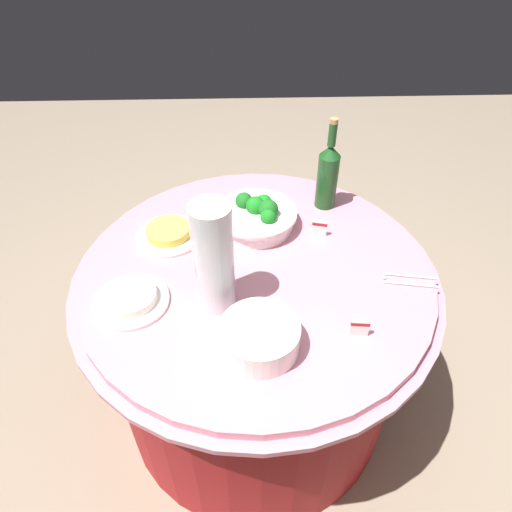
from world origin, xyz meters
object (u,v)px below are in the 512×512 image
Objects in this scene: plate_stack at (262,337)px; decorative_fruit_vase at (214,264)px; food_plate_fried_egg at (169,233)px; wine_bottle at (328,174)px; food_plate_rice at (131,299)px; label_placard_front at (360,327)px; broccoli_bowl at (257,216)px; serving_tongs at (409,280)px; label_placard_mid at (320,227)px.

plate_stack is 0.23m from decorative_fruit_vase.
decorative_fruit_vase is 1.55× the size of food_plate_fried_egg.
wine_bottle is at bearing -162.79° from food_plate_fried_egg.
wine_bottle is 0.79m from food_plate_rice.
decorative_fruit_vase reaches higher than food_plate_fried_egg.
wine_bottle is at bearing -128.91° from decorative_fruit_vase.
food_plate_fried_egg is at bearing 17.21° from wine_bottle.
label_placard_front is (-0.56, 0.43, 0.01)m from food_plate_fried_egg.
broccoli_bowl is at bearing -62.02° from label_placard_front.
decorative_fruit_vase is 1.55× the size of food_plate_rice.
food_plate_fried_egg is at bearing 10.18° from broccoli_bowl.
broccoli_bowl is at bearing 24.91° from wine_bottle.
serving_tongs is 0.83m from food_plate_rice.
broccoli_bowl is 0.82× the size of decorative_fruit_vase.
serving_tongs is 0.34m from label_placard_mid.
plate_stack is 1.25× the size of serving_tongs.
label_placard_mid is (0.05, -0.43, 0.00)m from label_placard_front.
decorative_fruit_vase is at bearing -53.27° from plate_stack.
serving_tongs is (-0.46, -0.23, -0.04)m from plate_stack.
plate_stack is 0.95× the size of food_plate_rice.
label_placard_mid is (-0.21, 0.06, -0.01)m from broccoli_bowl.
decorative_fruit_vase is 0.28m from food_plate_rice.
food_plate_fried_egg is at bearing -60.38° from decorative_fruit_vase.
food_plate_rice reaches higher than serving_tongs.
wine_bottle is at bearing -155.09° from broccoli_bowl.
food_plate_rice is (0.83, 0.06, 0.01)m from serving_tongs.
plate_stack reaches higher than serving_tongs.
label_placard_front is at bearing 142.15° from food_plate_fried_egg.
decorative_fruit_vase is at bearing 179.11° from food_plate_rice.
food_plate_fried_egg is 0.51m from label_placard_mid.
broccoli_bowl reaches higher than food_plate_fried_egg.
broccoli_bowl reaches higher than label_placard_front.
broccoli_bowl is 0.52m from plate_stack.
wine_bottle is at bearing -143.37° from food_plate_rice.
broccoli_bowl is 1.33× the size of plate_stack.
serving_tongs is 3.05× the size of label_placard_mid.
label_placard_mid is at bearing -153.33° from food_plate_rice.
wine_bottle is at bearing -89.31° from label_placard_front.
food_plate_fried_egg is at bearing -17.28° from serving_tongs.
food_plate_fried_egg is 4.00× the size of label_placard_mid.
wine_bottle reaches higher than serving_tongs.
food_plate_rice is 4.00× the size of label_placard_mid.
broccoli_bowl is 0.55m from label_placard_front.
plate_stack is 0.55m from food_plate_fried_egg.
food_plate_fried_egg is 0.71m from label_placard_front.
plate_stack is at bearing 26.81° from serving_tongs.
label_placard_front is at bearing 96.67° from label_placard_mid.
plate_stack is at bearing 126.73° from decorative_fruit_vase.
label_placard_front is 0.43m from label_placard_mid.
wine_bottle is 0.47m from serving_tongs.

